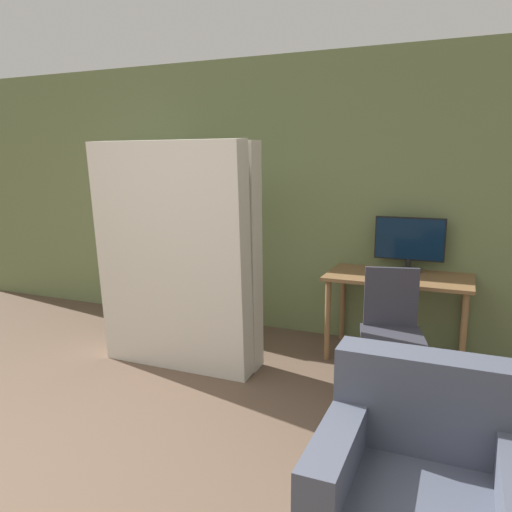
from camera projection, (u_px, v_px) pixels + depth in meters
name	position (u px, v px, depth m)	size (l,w,h in m)	color
wall_back	(261.00, 197.00, 5.05)	(8.00, 0.06, 2.70)	#6B7A4C
desk	(398.00, 287.00, 4.29)	(1.20, 0.68, 0.74)	brown
monitor	(409.00, 242.00, 4.40)	(0.60, 0.23, 0.48)	black
office_chair	(391.00, 344.00, 3.67)	(0.53, 0.53, 0.92)	#4C4C51
bookshelf	(148.00, 235.00, 5.48)	(0.77, 0.30, 1.84)	beige
mattress_near	(172.00, 259.00, 3.99)	(1.32, 0.31, 1.86)	beige
mattress_far	(186.00, 254.00, 4.20)	(1.32, 0.26, 1.86)	beige
armchair	(423.00, 496.00, 2.08)	(0.85, 0.80, 0.85)	#474C5B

